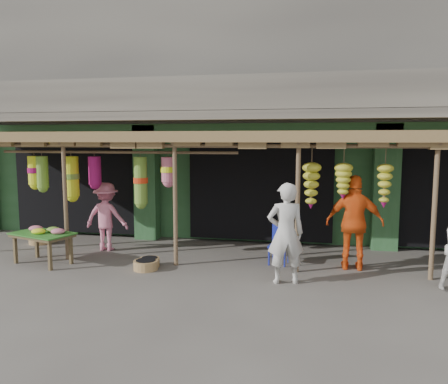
% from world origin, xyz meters
% --- Properties ---
extents(ground, '(80.00, 80.00, 0.00)m').
position_xyz_m(ground, '(0.00, 0.00, 0.00)').
color(ground, '#514C47').
rests_on(ground, ground).
extents(building, '(16.40, 6.80, 7.00)m').
position_xyz_m(building, '(-0.00, 4.87, 3.37)').
color(building, gray).
rests_on(building, ground).
extents(awning, '(14.00, 2.70, 2.79)m').
position_xyz_m(awning, '(-0.13, 0.81, 2.58)').
color(awning, brown).
rests_on(awning, ground).
extents(flower_table, '(1.46, 1.11, 0.78)m').
position_xyz_m(flower_table, '(-4.28, -0.63, 0.63)').
color(flower_table, brown).
rests_on(flower_table, ground).
extents(blue_chair, '(0.46, 0.47, 0.83)m').
position_xyz_m(blue_chair, '(0.63, 0.37, 0.46)').
color(blue_chair, '#1924A7').
rests_on(blue_chair, ground).
extents(basket_left, '(0.55, 0.55, 0.23)m').
position_xyz_m(basket_left, '(-5.48, 1.00, 0.11)').
color(basket_left, olive).
rests_on(basket_left, ground).
extents(basket_mid, '(0.65, 0.65, 0.19)m').
position_xyz_m(basket_mid, '(-2.00, -0.64, 0.10)').
color(basket_mid, olive).
rests_on(basket_mid, ground).
extents(basket_right, '(0.47, 0.47, 0.19)m').
position_xyz_m(basket_right, '(-2.00, -0.43, 0.09)').
color(basket_right, '#9C8549').
rests_on(basket_right, ground).
extents(person_front, '(0.77, 0.60, 1.86)m').
position_xyz_m(person_front, '(0.82, -0.92, 0.93)').
color(person_front, beige).
rests_on(person_front, ground).
extents(person_vendor, '(1.15, 0.52, 1.92)m').
position_xyz_m(person_vendor, '(2.13, 0.21, 0.96)').
color(person_vendor, '#F05716').
rests_on(person_vendor, ground).
extents(person_shopper, '(1.05, 0.61, 1.62)m').
position_xyz_m(person_shopper, '(-3.50, 0.71, 0.81)').
color(person_shopper, pink).
rests_on(person_shopper, ground).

